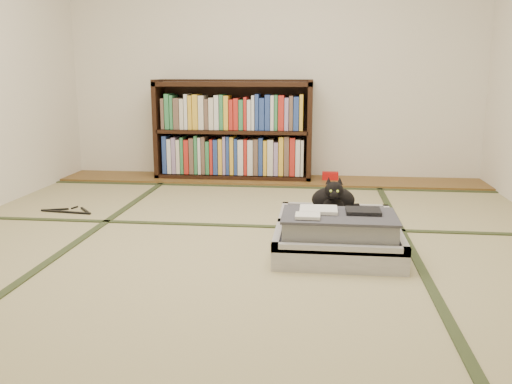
# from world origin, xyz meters

# --- Properties ---
(floor) EXTENTS (4.50, 4.50, 0.00)m
(floor) POSITION_xyz_m (0.00, 0.00, 0.00)
(floor) COLOR tan
(floor) RESTS_ON ground
(wood_strip) EXTENTS (4.00, 0.50, 0.02)m
(wood_strip) POSITION_xyz_m (0.00, 2.00, 0.01)
(wood_strip) COLOR brown
(wood_strip) RESTS_ON ground
(red_item) EXTENTS (0.15, 0.09, 0.07)m
(red_item) POSITION_xyz_m (0.57, 2.03, 0.06)
(red_item) COLOR #B70F0E
(red_item) RESTS_ON wood_strip
(tatami_borders) EXTENTS (4.00, 4.50, 0.01)m
(tatami_borders) POSITION_xyz_m (0.00, 0.49, 0.00)
(tatami_borders) COLOR #2D381E
(tatami_borders) RESTS_ON ground
(bookcase) EXTENTS (1.50, 0.34, 0.96)m
(bookcase) POSITION_xyz_m (-0.36, 2.07, 0.45)
(bookcase) COLOR black
(bookcase) RESTS_ON wood_strip
(suitcase) EXTENTS (0.70, 0.94, 0.28)m
(suitcase) POSITION_xyz_m (0.57, -0.00, 0.10)
(suitcase) COLOR #B4B5BA
(suitcase) RESTS_ON floor
(cat) EXTENTS (0.31, 0.32, 0.25)m
(cat) POSITION_xyz_m (0.55, 0.29, 0.23)
(cat) COLOR black
(cat) RESTS_ON suitcase
(cable_coil) EXTENTS (0.10, 0.10, 0.02)m
(cable_coil) POSITION_xyz_m (0.73, 0.33, 0.15)
(cable_coil) COLOR white
(cable_coil) RESTS_ON suitcase
(hanger) EXTENTS (0.41, 0.21, 0.01)m
(hanger) POSITION_xyz_m (-1.39, 0.64, 0.01)
(hanger) COLOR black
(hanger) RESTS_ON floor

